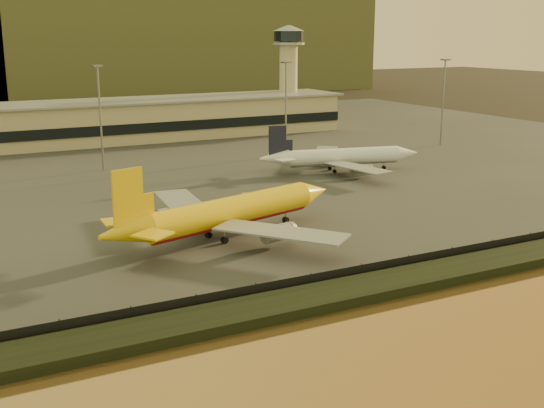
{
  "coord_description": "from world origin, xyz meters",
  "views": [
    {
      "loc": [
        -49.3,
        -85.05,
        32.91
      ],
      "look_at": [
        1.32,
        12.0,
        5.43
      ],
      "focal_mm": 45.0,
      "sensor_mm": 36.0,
      "label": 1
    }
  ],
  "objects": [
    {
      "name": "perimeter_fence",
      "position": [
        0.0,
        -13.0,
        1.3
      ],
      "size": [
        300.0,
        0.05,
        2.2
      ],
      "primitive_type": "cube",
      "color": "black",
      "rests_on": "tarmac"
    },
    {
      "name": "gse_vehicle_yellow",
      "position": [
        8.24,
        33.77,
        1.12
      ],
      "size": [
        4.23,
        2.21,
        1.83
      ],
      "primitive_type": "cube",
      "rotation": [
        0.0,
        0.0,
        -0.09
      ],
      "color": "#E5B30C",
      "rests_on": "tarmac"
    },
    {
      "name": "embankment",
      "position": [
        0.0,
        -17.0,
        0.7
      ],
      "size": [
        320.0,
        7.0,
        1.4
      ],
      "primitive_type": "cube",
      "color": "black",
      "rests_on": "ground"
    },
    {
      "name": "gse_vehicle_white",
      "position": [
        -10.41,
        30.34,
        1.02
      ],
      "size": [
        3.92,
        2.33,
        1.65
      ],
      "primitive_type": "cube",
      "rotation": [
        0.0,
        0.0,
        0.2
      ],
      "color": "white",
      "rests_on": "tarmac"
    },
    {
      "name": "white_narrowbody_jet",
      "position": [
        41.05,
        51.96,
        3.68
      ],
      "size": [
        40.3,
        38.67,
        11.67
      ],
      "rotation": [
        0.0,
        0.0,
        -0.22
      ],
      "color": "white",
      "rests_on": "tarmac"
    },
    {
      "name": "ground",
      "position": [
        0.0,
        0.0,
        0.0
      ],
      "size": [
        900.0,
        900.0,
        0.0
      ],
      "primitive_type": "plane",
      "color": "black",
      "rests_on": "ground"
    },
    {
      "name": "control_tower",
      "position": [
        70.0,
        131.0,
        21.66
      ],
      "size": [
        11.2,
        11.2,
        35.5
      ],
      "color": "tan",
      "rests_on": "tarmac"
    },
    {
      "name": "dhl_cargo_jet",
      "position": [
        -5.91,
        13.75,
        4.4
      ],
      "size": [
        46.36,
        44.38,
        14.05
      ],
      "rotation": [
        0.0,
        0.0,
        0.27
      ],
      "color": "#E5B30C",
      "rests_on": "tarmac"
    },
    {
      "name": "apron_light_masts",
      "position": [
        15.0,
        75.0,
        15.7
      ],
      "size": [
        152.2,
        12.2,
        25.4
      ],
      "color": "slate",
      "rests_on": "tarmac"
    },
    {
      "name": "terminal_building",
      "position": [
        -14.52,
        125.55,
        6.25
      ],
      "size": [
        202.0,
        25.0,
        12.6
      ],
      "color": "tan",
      "rests_on": "tarmac"
    },
    {
      "name": "tarmac",
      "position": [
        0.0,
        95.0,
        0.1
      ],
      "size": [
        320.0,
        220.0,
        0.2
      ],
      "primitive_type": "cube",
      "color": "#2D2D2D",
      "rests_on": "ground"
    }
  ]
}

